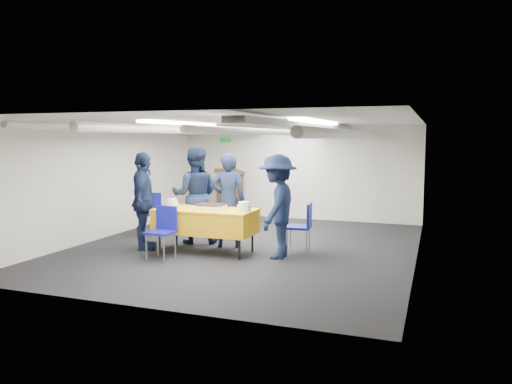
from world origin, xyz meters
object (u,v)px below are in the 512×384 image
Objects in this scene: sailor_b at (195,195)px; sailor_c at (143,201)px; sailor_a at (228,200)px; sailor_d at (277,206)px; chair_left at (150,209)px; sheet_cake at (210,206)px; podium at (230,193)px; serving_table at (206,221)px; chair_right at (303,223)px; chair_near at (163,227)px.

sailor_b is 1.05× the size of sailor_c.
sailor_a is 1.19m from sailor_d.
chair_left is at bearing -37.13° from sailor_a.
podium reaches higher than sheet_cake.
chair_right is (1.61, 0.56, -0.03)m from serving_table.
sheet_cake is 0.29× the size of sailor_d.
chair_right is at bearing 19.09° from serving_table.
serving_table is 0.94m from sailor_b.
sailor_b is (0.55, -3.01, 0.30)m from podium.
chair_right is 0.67m from sailor_d.
serving_table is at bearing -160.91° from chair_right.
podium is at bearing 75.82° from chair_left.
sailor_d is at bearing -110.15° from sailor_c.
chair_right is 3.41m from chair_left.
chair_right is (2.09, 1.18, 0.00)m from chair_near.
sailor_a is (-1.41, -0.03, 0.34)m from chair_right.
sailor_b is 1.03m from sailor_c.
sailor_a reaches higher than chair_left.
sailor_d reaches higher than chair_right.
serving_table is 0.79m from chair_near.
chair_near is at bearing -70.60° from sailor_d.
chair_left is at bearing -38.63° from sailor_b.
chair_left is at bearing 1.31° from sailor_c.
chair_near is 1.35m from sailor_b.
chair_near is at bearing -81.79° from podium.
sheet_cake is 0.86m from sailor_b.
serving_table is at bearing 52.17° from chair_near.
sailor_d is (3.06, -0.98, 0.34)m from chair_left.
sailor_b reaches higher than chair_left.
sailor_c is at bearing 145.85° from chair_near.
chair_left is 0.50× the size of sailor_d.
podium is at bearing 106.65° from serving_table.
chair_left is (-1.29, 1.67, 0.00)m from chair_near.
chair_near is 1.00× the size of chair_left.
chair_left is (-1.82, 0.98, -0.28)m from sheet_cake.
podium is at bearing -26.32° from sailor_c.
sailor_d is (1.84, -0.60, -0.05)m from sailor_b.
sailor_c reaches higher than chair_near.
sailor_d is at bearing 134.91° from sailor_a.
sailor_d is at bearing -123.08° from chair_right.
sailor_b reaches higher than serving_table.
sheet_cake is 3.80m from podium.
sailor_d is (2.39, -3.62, 0.25)m from podium.
chair_left is 3.23m from sailor_d.
podium is 3.86m from sailor_c.
sheet_cake is 1.65m from chair_right.
sailor_c is at bearing -165.38° from chair_right.
sheet_cake is at bearing -72.23° from podium.
sailor_b is (-2.16, 0.11, 0.38)m from chair_right.
sailor_d is at bearing 21.22° from chair_near.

